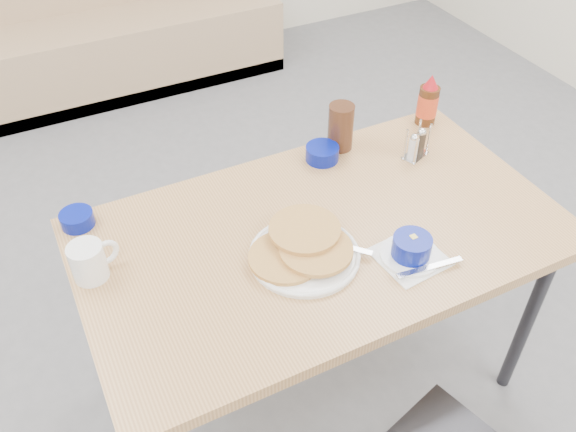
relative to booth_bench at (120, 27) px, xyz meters
name	(u,v)px	position (x,y,z in m)	size (l,w,h in m)	color
booth_bench	(120,27)	(0.00, 0.00, 0.00)	(1.90, 0.56, 1.22)	tan
dining_table	(322,245)	(0.00, -2.53, 0.35)	(1.40, 0.80, 0.76)	tan
pancake_plate	(303,250)	(-0.10, -2.60, 0.43)	(0.33, 0.31, 0.05)	white
coffee_mug	(90,261)	(-0.64, -2.41, 0.46)	(0.14, 0.09, 0.11)	white
grits_setting	(411,250)	(0.16, -2.74, 0.44)	(0.21, 0.19, 0.07)	white
creamer_bowl	(77,219)	(-0.63, -2.19, 0.43)	(0.10, 0.10, 0.04)	#05127E
butter_bowl	(322,153)	(0.17, -2.23, 0.43)	(0.11, 0.11, 0.05)	#05127E
amber_tumbler	(341,127)	(0.25, -2.19, 0.49)	(0.09, 0.09, 0.16)	#3D2113
condiment_caddy	(416,146)	(0.45, -2.35, 0.45)	(0.11, 0.09, 0.11)	silver
syrup_bottle	(428,103)	(0.60, -2.20, 0.49)	(0.07, 0.07, 0.19)	#47230F
sugar_wrapper	(303,247)	(-0.08, -2.57, 0.41)	(0.04, 0.02, 0.00)	#EF6E4F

